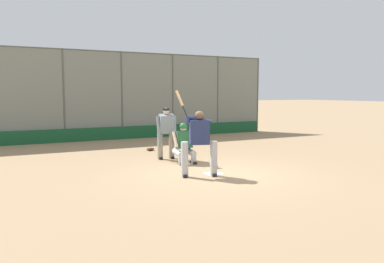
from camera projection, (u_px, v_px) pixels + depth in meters
The scene contains 11 objects.
ground_plane at pixel (214, 174), 9.95m from camera, with size 160.00×160.00×0.00m, color #9E7F5B.
home_plate_marker at pixel (214, 174), 9.95m from camera, with size 0.43×0.43×0.01m, color white.
backstop_fence at pixel (122, 94), 17.38m from camera, with size 15.57×0.08×4.06m.
padding_wall at pixel (123, 133), 17.48m from camera, with size 15.19×0.18×0.57m, color #19512D.
bleachers_beyond at pixel (79, 128), 18.75m from camera, with size 10.85×1.95×1.16m.
batter_at_plate at pixel (199, 141), 9.56m from camera, with size 0.91×0.85×2.22m.
catcher_behind_plate at pixel (185, 143), 11.34m from camera, with size 0.66×0.76×1.25m.
umpire_home at pixel (166, 132), 12.09m from camera, with size 0.67×0.45×1.67m.
spare_bat_near_backstop at pixel (192, 142), 16.11m from camera, with size 0.38×0.87×0.07m.
spare_bat_by_padding at pixel (191, 138), 17.74m from camera, with size 0.59×0.76×0.07m.
fielding_glove_on_dirt at pixel (150, 149), 13.95m from camera, with size 0.30×0.23×0.11m.
Camera 1 is at (4.89, 8.49, 2.15)m, focal length 35.00 mm.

